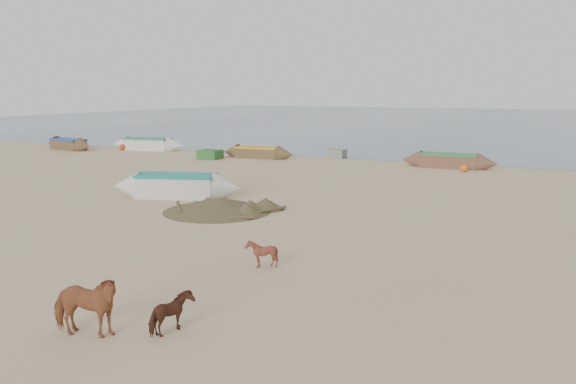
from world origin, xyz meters
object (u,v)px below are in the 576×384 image
(calf_right, at_px, (173,314))
(near_canoe, at_px, (177,186))
(cow_adult, at_px, (85,306))
(calf_front, at_px, (262,253))

(calf_right, relative_size, near_canoe, 0.14)
(calf_right, bearing_deg, cow_adult, 109.20)
(calf_front, bearing_deg, cow_adult, -4.11)
(cow_adult, xyz_separation_m, near_canoe, (-6.62, 12.15, -0.10))
(cow_adult, distance_m, calf_right, 1.59)
(calf_right, height_order, near_canoe, near_canoe)
(cow_adult, xyz_separation_m, calf_front, (1.05, 5.03, -0.22))
(cow_adult, relative_size, near_canoe, 0.25)
(near_canoe, bearing_deg, calf_right, -72.66)
(cow_adult, height_order, calf_right, cow_adult)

